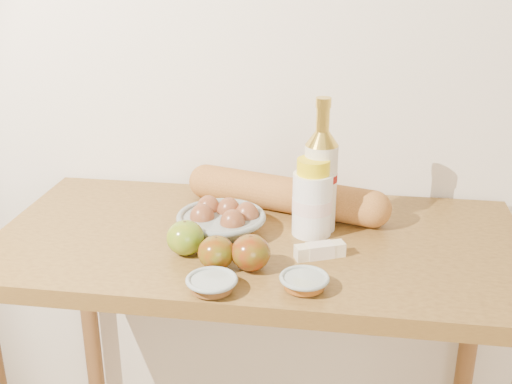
{
  "coord_description": "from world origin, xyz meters",
  "views": [
    {
      "loc": [
        0.19,
        -0.13,
        1.53
      ],
      "look_at": [
        0.0,
        1.15,
        1.02
      ],
      "focal_mm": 45.0,
      "sensor_mm": 36.0,
      "label": 1
    }
  ],
  "objects_px": {
    "egg_bowl": "(222,220)",
    "baguette": "(285,194)",
    "cream_bottle": "(312,200)",
    "table": "(258,283)",
    "bourbon_bottle": "(321,178)"
  },
  "relations": [
    {
      "from": "egg_bowl",
      "to": "baguette",
      "type": "distance_m",
      "value": 0.19
    },
    {
      "from": "cream_bottle",
      "to": "egg_bowl",
      "type": "xyz_separation_m",
      "value": [
        -0.2,
        -0.02,
        -0.05
      ]
    },
    {
      "from": "table",
      "to": "bourbon_bottle",
      "type": "bearing_deg",
      "value": 24.96
    },
    {
      "from": "baguette",
      "to": "egg_bowl",
      "type": "bearing_deg",
      "value": -115.89
    },
    {
      "from": "egg_bowl",
      "to": "baguette",
      "type": "height_order",
      "value": "baguette"
    },
    {
      "from": "bourbon_bottle",
      "to": "baguette",
      "type": "bearing_deg",
      "value": 139.47
    },
    {
      "from": "bourbon_bottle",
      "to": "baguette",
      "type": "relative_size",
      "value": 0.58
    },
    {
      "from": "bourbon_bottle",
      "to": "table",
      "type": "bearing_deg",
      "value": -150.17
    },
    {
      "from": "table",
      "to": "baguette",
      "type": "distance_m",
      "value": 0.23
    },
    {
      "from": "bourbon_bottle",
      "to": "egg_bowl",
      "type": "xyz_separation_m",
      "value": [
        -0.22,
        -0.05,
        -0.1
      ]
    },
    {
      "from": "cream_bottle",
      "to": "table",
      "type": "bearing_deg",
      "value": 179.62
    },
    {
      "from": "cream_bottle",
      "to": "baguette",
      "type": "height_order",
      "value": "cream_bottle"
    },
    {
      "from": "table",
      "to": "bourbon_bottle",
      "type": "xyz_separation_m",
      "value": [
        0.13,
        0.06,
        0.25
      ]
    },
    {
      "from": "cream_bottle",
      "to": "egg_bowl",
      "type": "bearing_deg",
      "value": 170.89
    },
    {
      "from": "table",
      "to": "cream_bottle",
      "type": "distance_m",
      "value": 0.24
    }
  ]
}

